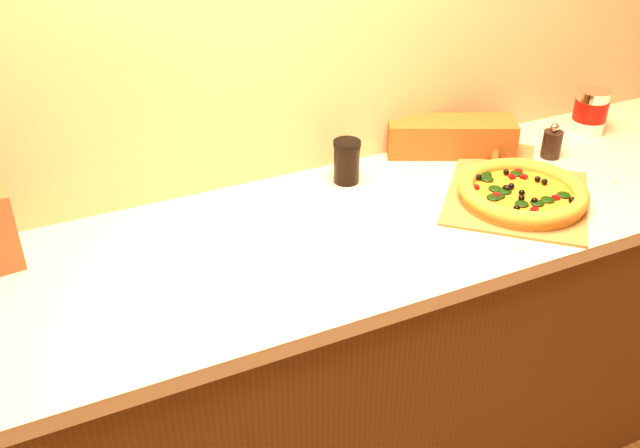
{
  "coord_description": "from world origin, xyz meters",
  "views": [
    {
      "loc": [
        -0.66,
        0.08,
        1.84
      ],
      "look_at": [
        -0.04,
        1.38,
        0.96
      ],
      "focal_mm": 40.0,
      "sensor_mm": 36.0,
      "label": 1
    }
  ],
  "objects_px": {
    "pizza_peel": "(517,195)",
    "pizza": "(523,192)",
    "dark_jar": "(347,161)",
    "rolling_pin": "(499,134)",
    "coffee_canister": "(590,111)",
    "pepper_grinder": "(552,143)"
  },
  "relations": [
    {
      "from": "rolling_pin",
      "to": "coffee_canister",
      "type": "xyz_separation_m",
      "value": [
        0.3,
        -0.06,
        0.05
      ]
    },
    {
      "from": "coffee_canister",
      "to": "dark_jar",
      "type": "height_order",
      "value": "coffee_canister"
    },
    {
      "from": "dark_jar",
      "to": "pizza",
      "type": "bearing_deg",
      "value": -39.89
    },
    {
      "from": "pizza_peel",
      "to": "dark_jar",
      "type": "height_order",
      "value": "dark_jar"
    },
    {
      "from": "pizza",
      "to": "pepper_grinder",
      "type": "distance_m",
      "value": 0.31
    },
    {
      "from": "pizza",
      "to": "coffee_canister",
      "type": "relative_size",
      "value": 2.39
    },
    {
      "from": "dark_jar",
      "to": "coffee_canister",
      "type": "bearing_deg",
      "value": -2.4
    },
    {
      "from": "pizza_peel",
      "to": "pizza",
      "type": "height_order",
      "value": "pizza"
    },
    {
      "from": "pizza_peel",
      "to": "coffee_canister",
      "type": "relative_size",
      "value": 3.81
    },
    {
      "from": "pepper_grinder",
      "to": "rolling_pin",
      "type": "height_order",
      "value": "pepper_grinder"
    },
    {
      "from": "pizza_peel",
      "to": "dark_jar",
      "type": "distance_m",
      "value": 0.47
    },
    {
      "from": "pepper_grinder",
      "to": "rolling_pin",
      "type": "relative_size",
      "value": 0.35
    },
    {
      "from": "pepper_grinder",
      "to": "rolling_pin",
      "type": "distance_m",
      "value": 0.17
    },
    {
      "from": "pizza",
      "to": "coffee_canister",
      "type": "distance_m",
      "value": 0.55
    },
    {
      "from": "pizza_peel",
      "to": "coffee_canister",
      "type": "distance_m",
      "value": 0.53
    },
    {
      "from": "coffee_canister",
      "to": "rolling_pin",
      "type": "bearing_deg",
      "value": 168.58
    },
    {
      "from": "coffee_canister",
      "to": "dark_jar",
      "type": "bearing_deg",
      "value": 177.6
    },
    {
      "from": "pizza",
      "to": "dark_jar",
      "type": "relative_size",
      "value": 2.76
    },
    {
      "from": "pepper_grinder",
      "to": "dark_jar",
      "type": "bearing_deg",
      "value": 168.76
    },
    {
      "from": "rolling_pin",
      "to": "coffee_canister",
      "type": "bearing_deg",
      "value": -11.42
    },
    {
      "from": "rolling_pin",
      "to": "pizza_peel",
      "type": "bearing_deg",
      "value": -119.0
    },
    {
      "from": "rolling_pin",
      "to": "pepper_grinder",
      "type": "bearing_deg",
      "value": -62.5
    }
  ]
}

